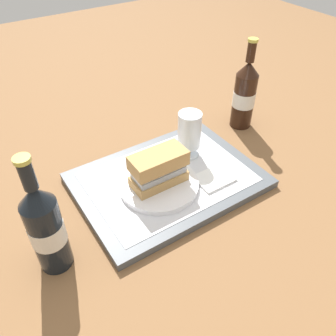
{
  "coord_description": "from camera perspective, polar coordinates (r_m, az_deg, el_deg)",
  "views": [
    {
      "loc": [
        -0.35,
        -0.53,
        0.59
      ],
      "look_at": [
        0.0,
        0.0,
        0.05
      ],
      "focal_mm": 36.85,
      "sensor_mm": 36.0,
      "label": 1
    }
  ],
  "objects": [
    {
      "name": "ground_plane",
      "position": [
        0.87,
        0.0,
        -2.52
      ],
      "size": [
        3.0,
        3.0,
        0.0
      ],
      "primitive_type": "plane",
      "color": "brown"
    },
    {
      "name": "tray",
      "position": [
        0.86,
        0.0,
        -2.04
      ],
      "size": [
        0.44,
        0.32,
        0.02
      ],
      "primitive_type": "cube",
      "color": "#4C5156",
      "rests_on": "ground_plane"
    },
    {
      "name": "placemat",
      "position": [
        0.85,
        0.0,
        -1.51
      ],
      "size": [
        0.38,
        0.27,
        0.0
      ],
      "primitive_type": "cube",
      "color": "silver",
      "rests_on": "tray"
    },
    {
      "name": "plate",
      "position": [
        0.82,
        -1.51,
        -2.7
      ],
      "size": [
        0.19,
        0.19,
        0.01
      ],
      "primitive_type": "cylinder",
      "color": "white",
      "rests_on": "placemat"
    },
    {
      "name": "sandwich",
      "position": [
        0.79,
        -1.36,
        0.05
      ],
      "size": [
        0.13,
        0.06,
        0.08
      ],
      "rotation": [
        0.0,
        0.0,
        -0.0
      ],
      "color": "tan",
      "rests_on": "plate"
    },
    {
      "name": "beer_glass",
      "position": [
        0.88,
        3.55,
        5.89
      ],
      "size": [
        0.06,
        0.06,
        0.12
      ],
      "color": "silver",
      "rests_on": "placemat"
    },
    {
      "name": "napkin_folded",
      "position": [
        0.85,
        7.64,
        -1.7
      ],
      "size": [
        0.09,
        0.07,
        0.01
      ],
      "primitive_type": "cube",
      "color": "white",
      "rests_on": "placemat"
    },
    {
      "name": "beer_bottle",
      "position": [
        1.05,
        12.54,
        11.81
      ],
      "size": [
        0.07,
        0.07,
        0.27
      ],
      "color": "black",
      "rests_on": "ground_plane"
    },
    {
      "name": "second_bottle",
      "position": [
        0.67,
        -19.58,
        -9.25
      ],
      "size": [
        0.07,
        0.07,
        0.27
      ],
      "color": "black",
      "rests_on": "ground_plane"
    }
  ]
}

